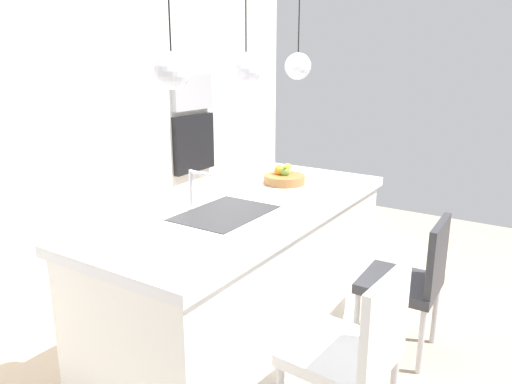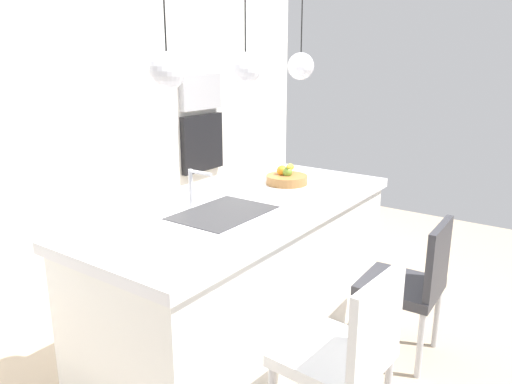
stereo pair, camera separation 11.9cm
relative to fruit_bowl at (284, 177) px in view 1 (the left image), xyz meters
name	(u,v)px [view 1 (the left image)]	position (x,y,z in m)	size (l,w,h in m)	color
floor	(248,340)	(-0.55, -0.06, -0.96)	(6.60, 6.60, 0.00)	tan
back_wall	(65,121)	(-0.55, 1.59, 0.34)	(6.00, 0.10, 2.60)	silver
kitchen_island	(247,274)	(-0.55, -0.06, -0.50)	(2.18, 0.91, 0.92)	white
sink_basin	(225,214)	(-0.76, -0.06, -0.05)	(0.56, 0.40, 0.02)	#2D2D30
faucet	(195,183)	(-0.76, 0.16, 0.10)	(0.02, 0.17, 0.22)	silver
fruit_bowl	(284,177)	(0.00, 0.00, 0.00)	(0.29, 0.29, 0.15)	#9E6B38
microwave	(191,92)	(0.84, 1.52, 0.47)	(0.54, 0.08, 0.34)	#9E9EA3
oven	(193,143)	(0.84, 1.52, -0.03)	(0.56, 0.08, 0.56)	black
chair_near	(354,348)	(-0.99, -0.94, -0.46)	(0.49, 0.47, 0.89)	silver
chair_middle	(411,279)	(-0.11, -0.94, -0.47)	(0.44, 0.46, 0.87)	#333338
pendant_light_left	(172,70)	(-1.15, -0.06, 0.75)	(0.17, 0.17, 0.77)	silver
pendant_light_center	(246,68)	(-0.55, -0.06, 0.75)	(0.17, 0.17, 0.77)	silver
pendant_light_right	(298,66)	(0.06, -0.06, 0.75)	(0.17, 0.17, 0.77)	silver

